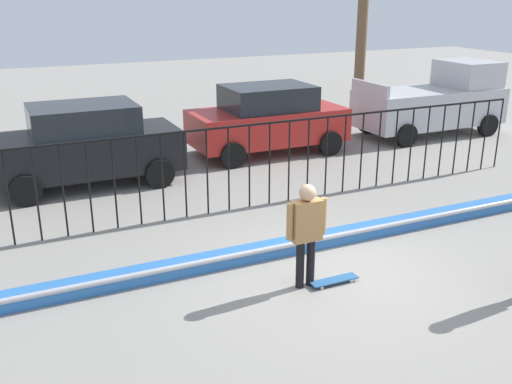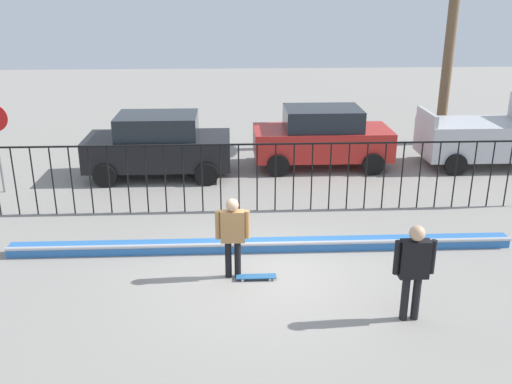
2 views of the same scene
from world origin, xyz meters
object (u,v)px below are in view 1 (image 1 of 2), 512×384
object	(u,v)px
skateboarder	(306,226)
skateboard	(334,280)
parked_car_black	(86,144)
parked_car_red	(268,119)
pickup_truck	(435,101)

from	to	relation	value
skateboarder	skateboard	world-z (taller)	skateboarder
skateboarder	parked_car_black	bearing A→B (deg)	79.96
skateboarder	skateboard	bearing A→B (deg)	-45.29
skateboarder	parked_car_red	size ratio (longest dim) A/B	0.39
skateboarder	skateboard	xyz separation A→B (m)	(0.45, -0.14, -0.94)
parked_car_black	pickup_truck	distance (m)	10.89
parked_car_black	skateboarder	bearing A→B (deg)	-70.33
skateboard	parked_car_red	distance (m)	7.88
parked_car_black	parked_car_red	xyz separation A→B (m)	(5.07, 0.74, 0.00)
pickup_truck	parked_car_black	bearing A→B (deg)	-177.28
skateboarder	parked_car_red	distance (m)	7.85
parked_car_red	skateboard	bearing A→B (deg)	-111.40
skateboarder	parked_car_black	size ratio (longest dim) A/B	0.39
skateboarder	skateboard	distance (m)	1.05
skateboard	parked_car_black	xyz separation A→B (m)	(-2.63, 6.69, 0.91)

